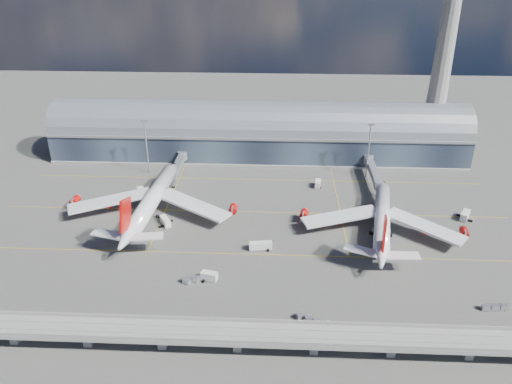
{
  "coord_description": "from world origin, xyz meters",
  "views": [
    {
      "loc": [
        9.46,
        -153.45,
        97.13
      ],
      "look_at": [
        1.85,
        10.0,
        14.0
      ],
      "focal_mm": 35.0,
      "sensor_mm": 36.0,
      "label": 1
    }
  ],
  "objects_px": {
    "service_truck_1": "(209,276)",
    "cargo_train_0": "(200,278)",
    "floodlight_mast_left": "(146,145)",
    "service_truck_5": "(142,192)",
    "airliner_right": "(382,220)",
    "airliner_left": "(151,201)",
    "floodlight_mast_right": "(369,149)",
    "cargo_train_2": "(495,307)",
    "service_truck_0": "(165,221)",
    "service_truck_3": "(465,215)",
    "service_truck_2": "(261,246)",
    "service_truck_4": "(318,184)",
    "cargo_train_1": "(313,321)",
    "control_tower": "(445,50)"
  },
  "relations": [
    {
      "from": "floodlight_mast_left",
      "to": "service_truck_5",
      "type": "height_order",
      "value": "floodlight_mast_left"
    },
    {
      "from": "service_truck_1",
      "to": "airliner_left",
      "type": "bearing_deg",
      "value": 48.89
    },
    {
      "from": "cargo_train_0",
      "to": "control_tower",
      "type": "bearing_deg",
      "value": -20.66
    },
    {
      "from": "floodlight_mast_right",
      "to": "airliner_left",
      "type": "xyz_separation_m",
      "value": [
        -89.37,
        -39.54,
        -7.47
      ]
    },
    {
      "from": "service_truck_4",
      "to": "service_truck_0",
      "type": "bearing_deg",
      "value": -142.54
    },
    {
      "from": "service_truck_1",
      "to": "cargo_train_0",
      "type": "relative_size",
      "value": 0.51
    },
    {
      "from": "service_truck_3",
      "to": "service_truck_4",
      "type": "bearing_deg",
      "value": -175.2
    },
    {
      "from": "floodlight_mast_left",
      "to": "floodlight_mast_right",
      "type": "relative_size",
      "value": 1.0
    },
    {
      "from": "airliner_right",
      "to": "service_truck_5",
      "type": "distance_m",
      "value": 98.97
    },
    {
      "from": "floodlight_mast_right",
      "to": "cargo_train_0",
      "type": "xyz_separation_m",
      "value": [
        -64.39,
        -80.6,
        -12.66
      ]
    },
    {
      "from": "service_truck_0",
      "to": "cargo_train_0",
      "type": "height_order",
      "value": "service_truck_0"
    },
    {
      "from": "service_truck_1",
      "to": "cargo_train_1",
      "type": "height_order",
      "value": "service_truck_1"
    },
    {
      "from": "floodlight_mast_right",
      "to": "airliner_left",
      "type": "height_order",
      "value": "floodlight_mast_right"
    },
    {
      "from": "floodlight_mast_left",
      "to": "service_truck_3",
      "type": "height_order",
      "value": "floodlight_mast_left"
    },
    {
      "from": "floodlight_mast_left",
      "to": "service_truck_2",
      "type": "distance_m",
      "value": 83.11
    },
    {
      "from": "floodlight_mast_right",
      "to": "service_truck_3",
      "type": "height_order",
      "value": "floodlight_mast_right"
    },
    {
      "from": "airliner_left",
      "to": "cargo_train_2",
      "type": "relative_size",
      "value": 8.79
    },
    {
      "from": "floodlight_mast_right",
      "to": "service_truck_3",
      "type": "bearing_deg",
      "value": -48.53
    },
    {
      "from": "control_tower",
      "to": "airliner_left",
      "type": "relative_size",
      "value": 1.46
    },
    {
      "from": "floodlight_mast_left",
      "to": "service_truck_3",
      "type": "distance_m",
      "value": 138.19
    },
    {
      "from": "service_truck_3",
      "to": "service_truck_5",
      "type": "bearing_deg",
      "value": -156.18
    },
    {
      "from": "floodlight_mast_left",
      "to": "service_truck_1",
      "type": "relative_size",
      "value": 4.57
    },
    {
      "from": "service_truck_4",
      "to": "cargo_train_1",
      "type": "relative_size",
      "value": 0.51
    },
    {
      "from": "service_truck_0",
      "to": "service_truck_3",
      "type": "bearing_deg",
      "value": -25.56
    },
    {
      "from": "service_truck_2",
      "to": "service_truck_4",
      "type": "distance_m",
      "value": 55.67
    },
    {
      "from": "floodlight_mast_right",
      "to": "floodlight_mast_left",
      "type": "bearing_deg",
      "value": 180.0
    },
    {
      "from": "floodlight_mast_left",
      "to": "cargo_train_1",
      "type": "distance_m",
      "value": 122.08
    },
    {
      "from": "service_truck_5",
      "to": "cargo_train_2",
      "type": "relative_size",
      "value": 0.86
    },
    {
      "from": "service_truck_5",
      "to": "cargo_train_0",
      "type": "relative_size",
      "value": 0.63
    },
    {
      "from": "floodlight_mast_right",
      "to": "service_truck_5",
      "type": "relative_size",
      "value": 3.7
    },
    {
      "from": "service_truck_0",
      "to": "floodlight_mast_right",
      "type": "bearing_deg",
      "value": -0.91
    },
    {
      "from": "floodlight_mast_right",
      "to": "service_truck_2",
      "type": "height_order",
      "value": "floodlight_mast_right"
    },
    {
      "from": "service_truck_3",
      "to": "service_truck_1",
      "type": "bearing_deg",
      "value": -125.46
    },
    {
      "from": "floodlight_mast_left",
      "to": "service_truck_3",
      "type": "relative_size",
      "value": 3.76
    },
    {
      "from": "control_tower",
      "to": "cargo_train_1",
      "type": "relative_size",
      "value": 9.92
    },
    {
      "from": "control_tower",
      "to": "service_truck_2",
      "type": "relative_size",
      "value": 12.53
    },
    {
      "from": "airliner_left",
      "to": "service_truck_2",
      "type": "distance_m",
      "value": 49.17
    },
    {
      "from": "airliner_left",
      "to": "service_truck_5",
      "type": "height_order",
      "value": "airliner_left"
    },
    {
      "from": "service_truck_3",
      "to": "service_truck_0",
      "type": "bearing_deg",
      "value": -145.41
    },
    {
      "from": "service_truck_0",
      "to": "cargo_train_0",
      "type": "distance_m",
      "value": 38.54
    },
    {
      "from": "airliner_right",
      "to": "airliner_left",
      "type": "bearing_deg",
      "value": -175.04
    },
    {
      "from": "control_tower",
      "to": "service_truck_4",
      "type": "height_order",
      "value": "control_tower"
    },
    {
      "from": "floodlight_mast_left",
      "to": "control_tower",
      "type": "bearing_deg",
      "value": 11.72
    },
    {
      "from": "control_tower",
      "to": "airliner_right",
      "type": "xyz_separation_m",
      "value": [
        -36.72,
        -76.43,
        -46.38
      ]
    },
    {
      "from": "floodlight_mast_right",
      "to": "cargo_train_2",
      "type": "distance_m",
      "value": 94.57
    },
    {
      "from": "cargo_train_0",
      "to": "service_truck_0",
      "type": "bearing_deg",
      "value": 49.88
    },
    {
      "from": "service_truck_5",
      "to": "cargo_train_1",
      "type": "relative_size",
      "value": 0.67
    },
    {
      "from": "floodlight_mast_left",
      "to": "service_truck_5",
      "type": "xyz_separation_m",
      "value": [
        2.61,
        -23.34,
        -11.99
      ]
    },
    {
      "from": "airliner_left",
      "to": "cargo_train_2",
      "type": "xyz_separation_m",
      "value": [
        113.45,
        -51.03,
        -5.23
      ]
    },
    {
      "from": "airliner_left",
      "to": "service_truck_1",
      "type": "height_order",
      "value": "airliner_left"
    }
  ]
}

